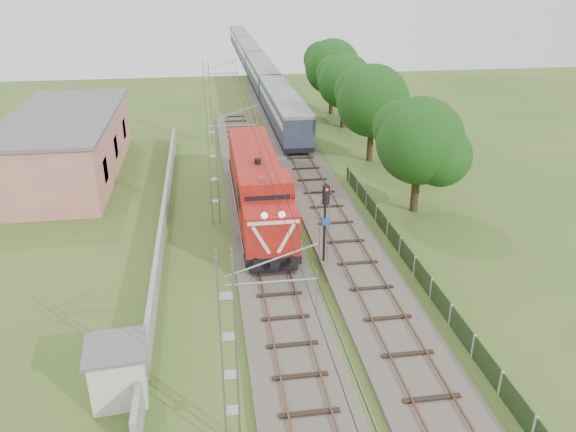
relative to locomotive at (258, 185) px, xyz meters
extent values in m
plane|color=#3D5620|center=(0.00, -12.74, -2.36)|extent=(140.00, 140.00, 0.00)
cube|color=#6B6054|center=(0.00, -5.74, -2.21)|extent=(4.20, 70.00, 0.30)
cube|color=black|center=(0.00, -5.74, -2.01)|extent=(2.40, 70.00, 0.10)
cube|color=brown|center=(-0.85, -5.74, -1.93)|extent=(0.08, 70.00, 0.05)
cube|color=brown|center=(0.85, -5.74, -1.93)|extent=(0.08, 70.00, 0.05)
cube|color=#6B6054|center=(5.00, 7.26, -2.21)|extent=(4.20, 80.00, 0.30)
cube|color=black|center=(5.00, 7.26, -2.01)|extent=(2.40, 80.00, 0.10)
cube|color=brown|center=(4.15, 7.26, -1.93)|extent=(0.08, 80.00, 0.05)
cube|color=brown|center=(5.85, 7.26, -1.93)|extent=(0.08, 80.00, 0.05)
cylinder|color=gray|center=(-1.50, -20.74, 4.44)|extent=(3.00, 0.08, 0.08)
cylinder|color=gray|center=(-1.50, -0.74, 4.44)|extent=(3.00, 0.08, 0.08)
cylinder|color=gray|center=(-1.50, 19.26, 4.44)|extent=(3.00, 0.08, 0.08)
cylinder|color=black|center=(0.00, -0.74, 3.14)|extent=(0.03, 70.00, 0.03)
cylinder|color=black|center=(0.00, -0.74, 4.44)|extent=(0.03, 70.00, 0.03)
cube|color=#9E9E99|center=(-6.50, -0.74, -1.61)|extent=(0.25, 40.00, 1.50)
cube|color=tan|center=(-15.00, 11.26, 0.14)|extent=(8.00, 20.00, 5.00)
cube|color=#606060|center=(-15.00, 11.26, 2.74)|extent=(8.40, 20.40, 0.25)
cube|color=black|center=(-11.05, 5.26, -0.16)|extent=(0.10, 1.60, 1.80)
cube|color=black|center=(-11.05, 11.26, -0.16)|extent=(0.10, 1.60, 1.80)
cube|color=black|center=(-11.05, 17.26, -0.16)|extent=(0.10, 1.60, 1.80)
cube|color=black|center=(8.00, -9.74, -1.76)|extent=(0.05, 32.00, 1.15)
cube|color=#9E9E99|center=(8.00, 5.26, -1.76)|extent=(0.12, 0.12, 1.20)
cube|color=black|center=(0.00, 0.13, -1.32)|extent=(3.19, 18.07, 0.53)
cube|color=black|center=(0.00, -5.72, -1.64)|extent=(2.34, 3.83, 0.53)
cube|color=black|center=(0.00, 5.98, -1.64)|extent=(2.34, 3.83, 0.53)
cube|color=black|center=(0.00, -8.80, -1.75)|extent=(2.76, 0.27, 0.37)
cube|color=#AF2113|center=(0.00, -7.58, 0.17)|extent=(3.08, 2.66, 2.45)
sphere|color=white|center=(-0.48, -8.85, 1.55)|extent=(0.38, 0.38, 0.38)
sphere|color=white|center=(0.48, -8.85, 1.55)|extent=(0.38, 0.38, 0.38)
cube|color=silver|center=(-0.69, -8.93, 0.11)|extent=(1.07, 0.06, 1.78)
cube|color=silver|center=(0.69, -8.93, 0.11)|extent=(1.07, 0.06, 1.78)
cube|color=silver|center=(0.00, -8.93, 1.12)|extent=(2.87, 0.06, 0.19)
cube|color=#AF2113|center=(0.00, -4.97, 0.65)|extent=(3.19, 2.55, 3.40)
cube|color=black|center=(0.00, -6.27, 1.18)|extent=(2.66, 0.06, 0.96)
cube|color=#AF2113|center=(0.00, 2.74, 0.33)|extent=(2.98, 12.86, 2.76)
cylinder|color=black|center=(0.00, -0.51, 1.87)|extent=(0.47, 0.47, 0.43)
cylinder|color=gray|center=(-0.32, -5.82, 2.51)|extent=(0.13, 0.13, 0.37)
cylinder|color=gray|center=(0.32, -5.82, 2.51)|extent=(0.13, 0.13, 0.37)
cube|color=black|center=(5.00, 22.67, -1.47)|extent=(2.80, 21.24, 0.48)
cube|color=#333A55|center=(5.00, 22.67, 0.07)|extent=(2.90, 21.24, 2.61)
cube|color=beige|center=(5.00, 22.67, 0.56)|extent=(2.94, 20.39, 0.72)
cube|color=gray|center=(5.00, 22.67, 1.52)|extent=(2.94, 21.24, 0.34)
cube|color=black|center=(5.00, 44.87, -1.47)|extent=(2.80, 21.24, 0.48)
cube|color=#333A55|center=(5.00, 44.87, 0.07)|extent=(2.90, 21.24, 2.61)
cube|color=beige|center=(5.00, 44.87, 0.56)|extent=(2.94, 20.39, 0.72)
cube|color=gray|center=(5.00, 44.87, 1.52)|extent=(2.94, 21.24, 0.34)
cube|color=black|center=(5.00, 67.08, -1.47)|extent=(2.80, 21.24, 0.48)
cube|color=#333A55|center=(5.00, 67.08, 0.07)|extent=(2.90, 21.24, 2.61)
cube|color=beige|center=(5.00, 67.08, 0.56)|extent=(2.94, 20.39, 0.72)
cube|color=gray|center=(5.00, 67.08, 1.52)|extent=(2.94, 21.24, 0.34)
cube|color=black|center=(5.00, 89.28, -1.47)|extent=(2.80, 21.24, 0.48)
cube|color=#333A55|center=(5.00, 89.28, 0.07)|extent=(2.90, 21.24, 2.61)
cube|color=beige|center=(5.00, 89.28, 0.56)|extent=(2.94, 20.39, 0.72)
cube|color=gray|center=(5.00, 89.28, 1.52)|extent=(2.94, 21.24, 0.34)
cylinder|color=black|center=(3.11, -7.77, 0.22)|extent=(0.14, 0.14, 5.15)
cube|color=black|center=(3.11, -7.93, 2.18)|extent=(0.42, 0.34, 1.13)
sphere|color=red|center=(3.11, -8.05, 2.54)|extent=(0.19, 0.19, 0.19)
sphere|color=black|center=(3.11, -8.05, 2.18)|extent=(0.19, 0.19, 0.19)
sphere|color=black|center=(3.11, -8.05, 1.82)|extent=(0.19, 0.19, 0.19)
cube|color=#194398|center=(3.16, -7.90, 0.53)|extent=(0.54, 0.26, 0.41)
cube|color=silver|center=(-7.40, -17.49, -1.20)|extent=(2.28, 2.28, 2.32)
cube|color=#606060|center=(-7.40, -17.49, 0.07)|extent=(2.63, 2.63, 0.16)
cylinder|color=#3E2F19|center=(11.23, -0.76, -0.50)|extent=(0.57, 0.57, 3.72)
sphere|color=#143D10|center=(11.23, -0.76, 2.88)|extent=(6.08, 6.08, 6.08)
sphere|color=#143D10|center=(12.45, -1.67, 2.04)|extent=(4.26, 4.26, 4.26)
sphere|color=#143D10|center=(10.17, 0.30, 3.56)|extent=(3.95, 3.95, 3.95)
cylinder|color=#3E2F19|center=(11.29, 10.97, -0.41)|extent=(0.55, 0.55, 3.89)
sphere|color=#143D10|center=(11.29, 10.97, 3.13)|extent=(6.37, 6.37, 6.37)
sphere|color=#143D10|center=(12.57, 10.01, 2.25)|extent=(4.46, 4.46, 4.46)
sphere|color=#143D10|center=(10.18, 12.08, 3.84)|extent=(4.14, 4.14, 4.14)
cylinder|color=#3E2F19|center=(11.71, 22.86, -0.56)|extent=(0.61, 0.61, 3.59)
sphere|color=#143D10|center=(11.71, 22.86, 2.70)|extent=(5.88, 5.88, 5.88)
sphere|color=#143D10|center=(12.89, 21.98, 1.89)|extent=(4.11, 4.11, 4.11)
sphere|color=#143D10|center=(10.69, 23.89, 3.36)|extent=(3.82, 3.82, 3.82)
cylinder|color=#3E2F19|center=(11.75, 29.20, -0.39)|extent=(0.53, 0.53, 3.94)
sphere|color=#143D10|center=(11.75, 29.20, 3.20)|extent=(6.45, 6.45, 6.45)
sphere|color=#143D10|center=(13.04, 28.24, 2.30)|extent=(4.51, 4.51, 4.51)
sphere|color=#143D10|center=(10.63, 30.33, 3.91)|extent=(4.19, 4.19, 4.19)
camera|label=1|loc=(-3.31, -36.43, 13.78)|focal=35.00mm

